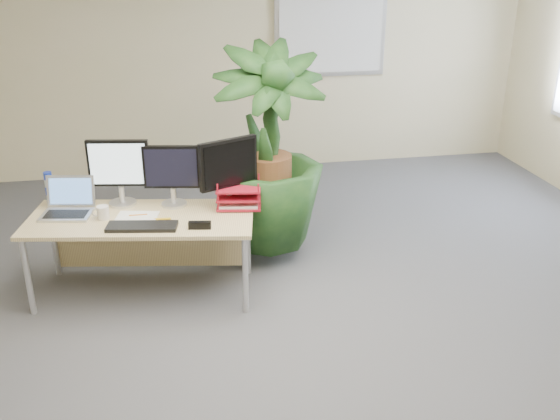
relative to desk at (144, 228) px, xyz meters
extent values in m
plane|color=#46464B|center=(0.94, -1.29, -0.50)|extent=(8.00, 8.00, 0.00)
cube|color=#C8BE8D|center=(0.94, 2.71, 0.85)|extent=(7.00, 0.04, 2.70)
cube|color=silver|center=(2.14, 2.68, 1.05)|extent=(1.30, 0.03, 0.95)
cube|color=white|center=(2.14, 2.66, 1.05)|extent=(1.20, 0.01, 0.85)
cube|color=tan|center=(-0.01, -0.09, 0.11)|extent=(1.74, 0.96, 0.03)
cube|color=tan|center=(0.04, 0.23, -0.20)|extent=(1.53, 0.28, 0.48)
cylinder|color=silver|center=(-0.83, -0.25, -0.20)|extent=(0.04, 0.04, 0.60)
cylinder|color=silver|center=(0.70, -0.51, -0.20)|extent=(0.04, 0.04, 0.60)
cylinder|color=silver|center=(-0.73, 0.34, -0.20)|extent=(0.04, 0.04, 0.60)
cylinder|color=silver|center=(0.80, 0.08, -0.20)|extent=(0.04, 0.04, 0.60)
imported|color=#143716|center=(1.01, 0.35, 0.25)|extent=(0.86, 0.86, 1.50)
cylinder|color=silver|center=(-0.15, 0.19, 0.14)|extent=(0.21, 0.21, 0.02)
cylinder|color=silver|center=(-0.15, 0.19, 0.21)|extent=(0.04, 0.04, 0.13)
cube|color=black|center=(-0.15, 0.19, 0.46)|extent=(0.46, 0.12, 0.36)
cube|color=silver|center=(-0.16, 0.16, 0.46)|extent=(0.41, 0.08, 0.31)
cylinder|color=silver|center=(0.24, 0.10, 0.14)|extent=(0.19, 0.19, 0.02)
cylinder|color=silver|center=(0.24, 0.10, 0.21)|extent=(0.04, 0.04, 0.12)
cube|color=black|center=(0.24, 0.10, 0.44)|extent=(0.43, 0.11, 0.33)
cube|color=black|center=(0.23, 0.07, 0.44)|extent=(0.38, 0.07, 0.29)
cylinder|color=silver|center=(0.65, 0.00, 0.14)|extent=(0.22, 0.22, 0.02)
cylinder|color=silver|center=(0.65, 0.00, 0.22)|extent=(0.04, 0.04, 0.13)
cube|color=black|center=(0.65, 0.00, 0.48)|extent=(0.45, 0.23, 0.37)
cube|color=black|center=(0.66, -0.03, 0.48)|extent=(0.40, 0.18, 0.32)
cube|color=#B5B5B9|center=(-0.55, 0.03, 0.14)|extent=(0.39, 0.31, 0.02)
cube|color=black|center=(-0.55, 0.02, 0.15)|extent=(0.33, 0.21, 0.00)
cube|color=#B5B5B9|center=(-0.52, 0.18, 0.27)|extent=(0.36, 0.12, 0.24)
cube|color=#5284D4|center=(-0.53, 0.18, 0.27)|extent=(0.32, 0.10, 0.19)
cube|color=black|center=(0.00, -0.29, 0.14)|extent=(0.51, 0.24, 0.03)
cylinder|color=silver|center=(-0.28, -0.08, 0.18)|extent=(0.09, 0.09, 0.10)
torus|color=silver|center=(-0.33, -0.08, 0.18)|extent=(0.07, 0.02, 0.07)
cube|color=white|center=(-0.04, -0.11, 0.14)|extent=(0.34, 0.28, 0.01)
cylinder|color=orange|center=(-0.03, -0.08, 0.14)|extent=(0.13, 0.01, 0.01)
cylinder|color=yellow|center=(0.14, -0.17, 0.14)|extent=(0.12, 0.02, 0.02)
cylinder|color=#ADC0CB|center=(-0.69, 0.30, 0.23)|extent=(0.06, 0.06, 0.20)
cylinder|color=#1831B4|center=(-0.69, 0.30, 0.36)|extent=(0.06, 0.06, 0.06)
cylinder|color=#1831B4|center=(-0.69, 0.30, 0.24)|extent=(0.07, 0.07, 0.06)
cube|color=maroon|center=(0.72, -0.02, 0.14)|extent=(0.37, 0.30, 0.02)
cube|color=maroon|center=(0.72, -0.02, 0.21)|extent=(0.37, 0.30, 0.02)
cube|color=maroon|center=(0.72, -0.02, 0.29)|extent=(0.37, 0.30, 0.02)
cube|color=white|center=(0.72, -0.02, 0.16)|extent=(0.33, 0.27, 0.02)
cube|color=black|center=(0.40, -0.38, 0.16)|extent=(0.16, 0.07, 0.05)
camera|label=1|loc=(0.21, -4.41, 1.96)|focal=40.00mm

